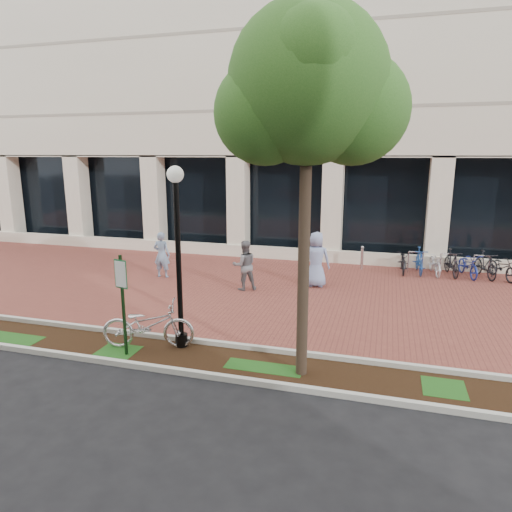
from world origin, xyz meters
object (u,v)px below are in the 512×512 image
(bollard, at_px, (362,257))
(parking_sign, at_px, (122,292))
(pedestrian_right, at_px, (316,259))
(locked_bicycle, at_px, (148,325))
(street_tree, at_px, (310,95))
(pedestrian_left, at_px, (162,255))
(bike_rack_cluster, at_px, (452,263))
(lamppost, at_px, (178,248))
(pedestrian_mid, at_px, (244,265))

(bollard, bearing_deg, parking_sign, -116.10)
(parking_sign, height_order, pedestrian_right, parking_sign)
(parking_sign, relative_size, locked_bicycle, 1.09)
(street_tree, height_order, pedestrian_left, street_tree)
(bike_rack_cluster, bearing_deg, parking_sign, -137.28)
(pedestrian_left, bearing_deg, street_tree, 133.48)
(street_tree, distance_m, bollard, 10.18)
(street_tree, bearing_deg, bollard, 86.09)
(locked_bicycle, bearing_deg, pedestrian_right, -42.43)
(lamppost, bearing_deg, parking_sign, -141.55)
(lamppost, distance_m, locked_bicycle, 1.90)
(pedestrian_left, height_order, pedestrian_mid, pedestrian_left)
(pedestrian_mid, bearing_deg, parking_sign, 50.38)
(parking_sign, xyz_separation_m, bike_rack_cluster, (7.65, 9.15, -0.99))
(locked_bicycle, relative_size, bike_rack_cluster, 0.50)
(street_tree, xyz_separation_m, pedestrian_left, (-6.14, 5.82, -4.49))
(street_tree, distance_m, pedestrian_mid, 7.44)
(pedestrian_right, bearing_deg, street_tree, 91.81)
(lamppost, xyz_separation_m, street_tree, (2.92, -0.53, 3.01))
(street_tree, bearing_deg, parking_sign, -176.48)
(bike_rack_cluster, bearing_deg, pedestrian_left, -170.09)
(street_tree, relative_size, bollard, 7.52)
(parking_sign, bearing_deg, pedestrian_left, 124.14)
(pedestrian_left, bearing_deg, parking_sign, 107.38)
(locked_bicycle, height_order, bollard, locked_bicycle)
(lamppost, relative_size, bollard, 4.41)
(pedestrian_right, relative_size, bike_rack_cluster, 0.44)
(street_tree, bearing_deg, locked_bicycle, 175.63)
(parking_sign, relative_size, bollard, 2.44)
(lamppost, relative_size, pedestrian_left, 2.48)
(street_tree, height_order, pedestrian_right, street_tree)
(bollard, xyz_separation_m, bike_rack_cluster, (3.15, -0.03, -0.02))
(bollard, distance_m, bike_rack_cluster, 3.15)
(lamppost, xyz_separation_m, pedestrian_right, (2.19, 5.66, -1.38))
(parking_sign, bearing_deg, bollard, 77.64)
(parking_sign, relative_size, street_tree, 0.32)
(lamppost, distance_m, pedestrian_mid, 4.88)
(lamppost, relative_size, pedestrian_mid, 2.51)
(street_tree, relative_size, pedestrian_mid, 4.28)
(parking_sign, relative_size, pedestrian_right, 1.22)
(bike_rack_cluster, bearing_deg, street_tree, -120.29)
(street_tree, xyz_separation_m, bike_rack_cluster, (3.76, 8.91, -4.86))
(pedestrian_mid, distance_m, bike_rack_cluster, 7.62)
(pedestrian_left, distance_m, bike_rack_cluster, 10.38)
(pedestrian_left, relative_size, pedestrian_mid, 1.01)
(pedestrian_left, distance_m, pedestrian_right, 5.43)
(pedestrian_left, height_order, bollard, pedestrian_left)
(parking_sign, height_order, bike_rack_cluster, parking_sign)
(locked_bicycle, xyz_separation_m, pedestrian_left, (-2.54, 5.55, 0.28))
(parking_sign, distance_m, lamppost, 1.51)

